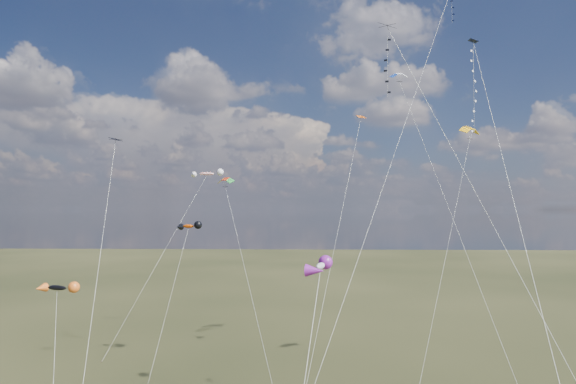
{
  "coord_description": "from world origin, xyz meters",
  "views": [
    {
      "loc": [
        1.68,
        -26.64,
        17.44
      ],
      "look_at": [
        0.0,
        18.0,
        19.0
      ],
      "focal_mm": 32.0,
      "sensor_mm": 36.0,
      "label": 1
    }
  ],
  "objects": [
    {
      "name": "diamond_black_high",
      "position": [
        8.41,
        10.84,
        27.05
      ],
      "size": [
        12.04,
        14.64,
        31.58
      ],
      "color": "black",
      "rests_on": "ground"
    },
    {
      "name": "diamond_navy_tall",
      "position": [
        15.35,
        25.58,
        35.38
      ],
      "size": [
        18.87,
        29.84,
        41.77
      ],
      "color": "#0D1752",
      "rests_on": "ground"
    },
    {
      "name": "diamond_black_mid",
      "position": [
        -12.5,
        8.55,
        15.99
      ],
      "size": [
        2.96,
        13.71,
        23.07
      ],
      "color": "black",
      "rests_on": "ground"
    },
    {
      "name": "diamond_navy_right",
      "position": [
        13.69,
        9.64,
        25.03
      ],
      "size": [
        3.91,
        26.67,
        29.99
      ],
      "color": "#101949",
      "rests_on": "ground"
    },
    {
      "name": "diamond_orange_center",
      "position": [
        5.65,
        25.18,
        19.71
      ],
      "size": [
        7.38,
        15.61,
        27.88
      ],
      "color": "#CF520E",
      "rests_on": "ground"
    },
    {
      "name": "parafoil_yellow",
      "position": [
        18.52,
        26.88,
        25.84
      ],
      "size": [
        10.66,
        15.05,
        26.58
      ],
      "color": "#FFB20D",
      "rests_on": "ground"
    },
    {
      "name": "parafoil_blue_white",
      "position": [
        12.62,
        33.65,
        33.24
      ],
      "size": [
        6.73,
        24.83,
        34.07
      ],
      "color": "blue",
      "rests_on": "ground"
    },
    {
      "name": "parafoil_tricolor",
      "position": [
        -7.19,
        28.75,
        20.63
      ],
      "size": [
        8.41,
        17.19,
        21.3
      ],
      "color": "#D9B605",
      "rests_on": "ground"
    },
    {
      "name": "novelty_black_orange",
      "position": [
        -18.12,
        13.42,
        11.25
      ],
      "size": [
        5.5,
        8.87,
        11.77
      ],
      "color": "black",
      "rests_on": "ground"
    },
    {
      "name": "novelty_orange_black",
      "position": [
        -11.74,
        30.76,
        15.54
      ],
      "size": [
        2.96,
        11.59,
        16.15
      ],
      "color": "#CA4104",
      "rests_on": "ground"
    },
    {
      "name": "novelty_white_purple",
      "position": [
        2.34,
        0.07,
        14.45
      ],
      "size": [
        3.39,
        14.04,
        14.95
      ],
      "color": "silver",
      "rests_on": "ground"
    },
    {
      "name": "novelty_redwhite_stripe",
      "position": [
        -12.41,
        44.47,
        22.45
      ],
      "size": [
        11.66,
        13.68,
        23.12
      ],
      "color": "red",
      "rests_on": "ground"
    }
  ]
}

